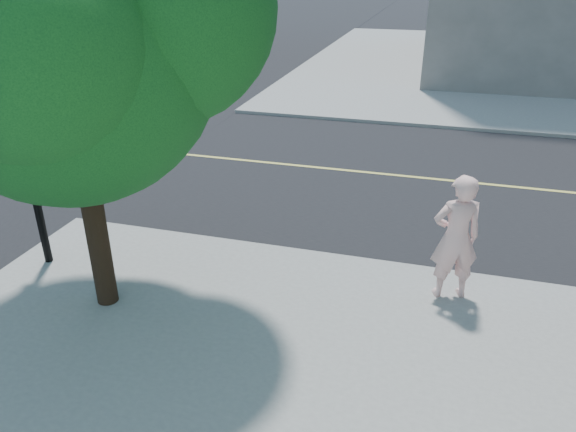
% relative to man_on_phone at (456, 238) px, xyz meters
% --- Properties ---
extents(ground, '(140.00, 140.00, 0.00)m').
position_rel_man_on_phone_xyz_m(ground, '(-6.35, 0.79, -1.13)').
color(ground, black).
rests_on(ground, ground).
extents(road_ew, '(140.00, 9.00, 0.01)m').
position_rel_man_on_phone_xyz_m(road_ew, '(-6.35, 5.29, -1.12)').
color(road_ew, black).
rests_on(road_ew, ground).
extents(man_on_phone, '(0.85, 0.69, 2.02)m').
position_rel_man_on_phone_xyz_m(man_on_phone, '(0.00, 0.00, 0.00)').
color(man_on_phone, '#FDC3BE').
rests_on(man_on_phone, sidewalk_se).
extents(street_tree, '(4.87, 4.42, 6.46)m').
position_rel_man_on_phone_xyz_m(street_tree, '(-4.96, -1.60, 3.16)').
color(street_tree, black).
rests_on(street_tree, sidewalk_se).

